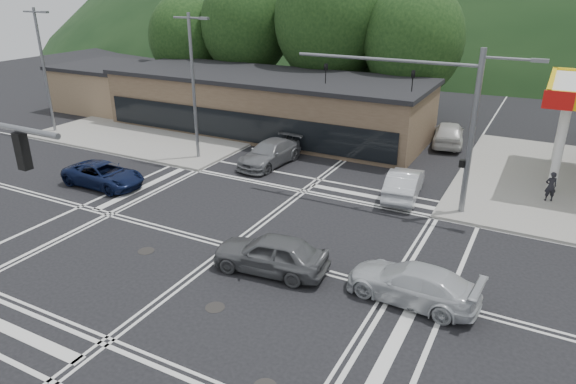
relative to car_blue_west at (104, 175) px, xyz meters
The scene contains 20 objects.
ground 10.64m from the car_blue_west, 14.70° to the right, with size 120.00×120.00×0.00m, color black.
sidewalk_nw 13.20m from the car_blue_west, 111.01° to the left, with size 16.00×16.00×0.15m, color gray.
commercial_row 14.55m from the car_blue_west, 80.97° to the left, with size 24.00×8.00×4.00m, color brown.
commercial_nw 19.86m from the car_blue_west, 133.82° to the left, with size 8.00×7.00×3.60m, color #846B4F.
hill_north 87.91m from the car_blue_west, 83.29° to the left, with size 252.00×126.00×140.00m, color black.
tree_n_a 22.58m from the car_blue_west, 99.92° to the left, with size 8.00×8.00×11.75m.
tree_n_b 22.87m from the car_blue_west, 78.66° to the left, with size 9.00×9.00×12.98m.
tree_n_c 24.80m from the car_blue_west, 62.12° to the left, with size 7.60×7.60×10.87m.
tree_n_d 23.10m from the car_blue_west, 115.60° to the left, with size 6.80×6.80×9.76m.
tree_n_e 27.40m from the car_blue_west, 71.90° to the left, with size 8.40×8.40×11.98m.
streetlight_nw 7.89m from the car_blue_west, 73.79° to the left, with size 2.50×0.25×9.00m.
streetlight_w 13.97m from the car_blue_west, 151.61° to the left, with size 2.50×0.25×9.00m.
signal_mast_ne 18.61m from the car_blue_west, 17.73° to the left, with size 11.65×0.30×8.00m.
car_blue_west is the anchor object (origin of this frame).
car_grey_center 13.29m from the car_blue_west, 15.71° to the right, with size 1.85×4.60×1.57m, color #56585B.
car_silver_east 18.52m from the car_blue_west, ahead, with size 1.94×4.78×1.39m, color silver.
car_queue_a 16.57m from the car_blue_west, 22.37° to the left, with size 1.60×4.59×1.51m, color silver.
car_queue_b 22.93m from the car_blue_west, 47.64° to the left, with size 2.00×4.96×1.69m, color silver.
car_northbound 9.88m from the car_blue_west, 49.32° to the left, with size 2.07×5.10×1.48m, color slate.
pedestrian 23.95m from the car_blue_west, 21.93° to the left, with size 0.57×0.38×1.58m, color black.
Camera 1 is at (11.38, -16.26, 10.72)m, focal length 32.00 mm.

